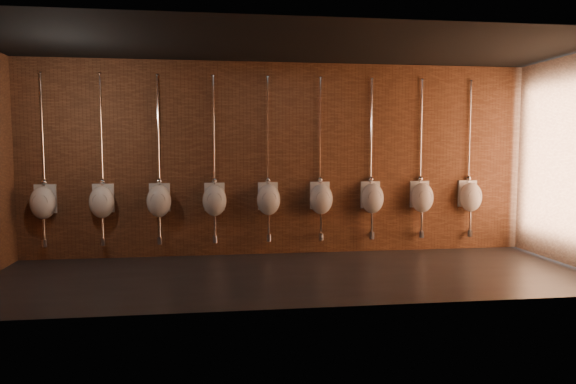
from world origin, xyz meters
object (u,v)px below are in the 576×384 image
(urinal_0, at_px, (43,202))
(urinal_3, at_px, (215,200))
(urinal_4, at_px, (269,199))
(urinal_5, at_px, (321,198))
(urinal_7, at_px, (422,197))
(urinal_6, at_px, (372,197))
(urinal_1, at_px, (102,201))
(urinal_2, at_px, (159,200))
(urinal_8, at_px, (470,196))

(urinal_0, relative_size, urinal_3, 1.00)
(urinal_3, bearing_deg, urinal_0, 180.00)
(urinal_0, xyz_separation_m, urinal_4, (3.54, 0.00, 0.00))
(urinal_5, xyz_separation_m, urinal_7, (1.77, 0.00, 0.00))
(urinal_0, height_order, urinal_5, same)
(urinal_4, bearing_deg, urinal_5, 0.00)
(urinal_6, height_order, urinal_7, same)
(urinal_0, relative_size, urinal_7, 1.00)
(urinal_1, xyz_separation_m, urinal_3, (1.77, 0.00, 0.00))
(urinal_0, distance_m, urinal_6, 5.31)
(urinal_6, xyz_separation_m, urinal_7, (0.89, 0.00, 0.00))
(urinal_2, distance_m, urinal_3, 0.89)
(urinal_2, distance_m, urinal_8, 5.31)
(urinal_4, relative_size, urinal_6, 1.00)
(urinal_3, xyz_separation_m, urinal_5, (1.77, 0.00, 0.00))
(urinal_6, distance_m, urinal_8, 1.77)
(urinal_1, height_order, urinal_2, same)
(urinal_5, bearing_deg, urinal_8, 0.00)
(urinal_2, height_order, urinal_7, same)
(urinal_3, height_order, urinal_6, same)
(urinal_2, height_order, urinal_3, same)
(urinal_0, distance_m, urinal_3, 2.66)
(urinal_2, distance_m, urinal_7, 4.43)
(urinal_1, height_order, urinal_3, same)
(urinal_4, distance_m, urinal_8, 3.54)
(urinal_0, xyz_separation_m, urinal_7, (6.20, 0.00, 0.00))
(urinal_0, bearing_deg, urinal_3, 0.00)
(urinal_8, bearing_deg, urinal_4, 180.00)
(urinal_7, height_order, urinal_8, same)
(urinal_1, bearing_deg, urinal_7, 0.00)
(urinal_2, relative_size, urinal_8, 1.00)
(urinal_1, relative_size, urinal_2, 1.00)
(urinal_2, relative_size, urinal_6, 1.00)
(urinal_7, bearing_deg, urinal_5, 180.00)
(urinal_0, bearing_deg, urinal_6, 0.00)
(urinal_3, xyz_separation_m, urinal_7, (3.54, 0.00, 0.00))
(urinal_1, distance_m, urinal_2, 0.89)
(urinal_2, xyz_separation_m, urinal_5, (2.66, 0.00, 0.00))
(urinal_1, relative_size, urinal_8, 1.00)
(urinal_5, bearing_deg, urinal_3, 180.00)
(urinal_5, bearing_deg, urinal_1, 180.00)
(urinal_4, relative_size, urinal_5, 1.00)
(urinal_1, height_order, urinal_7, same)
(urinal_1, xyz_separation_m, urinal_6, (4.43, 0.00, 0.00))
(urinal_4, bearing_deg, urinal_6, 0.00)
(urinal_3, xyz_separation_m, urinal_4, (0.89, 0.00, 0.00))
(urinal_4, height_order, urinal_7, same)
(urinal_0, relative_size, urinal_2, 1.00)
(urinal_8, bearing_deg, urinal_0, 180.00)
(urinal_1, height_order, urinal_5, same)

